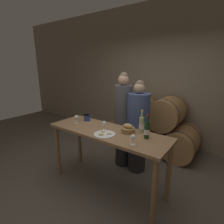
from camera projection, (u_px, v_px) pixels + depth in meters
name	position (u px, v px, depth m)	size (l,w,h in m)	color
ground_plane	(107.00, 185.00, 2.77)	(10.00, 10.00, 0.00)	#564F44
stone_wall_back	(163.00, 76.00, 4.01)	(10.00, 0.12, 3.20)	#7F705B
barrel_stack	(151.00, 125.00, 3.87)	(2.00, 0.83, 1.23)	#9E7042
tasting_table	(107.00, 139.00, 2.56)	(1.84, 0.62, 0.93)	olive
person_left	(123.00, 120.00, 3.15)	(0.32, 0.32, 1.73)	#232326
person_right	(138.00, 127.00, 3.00)	(0.38, 0.38, 1.61)	#232326
wine_bottle_red	(147.00, 130.00, 2.23)	(0.07, 0.07, 0.32)	#193819
wine_bottle_white	(142.00, 125.00, 2.42)	(0.07, 0.07, 0.33)	#ADBC7F
blue_crock	(87.00, 117.00, 2.95)	(0.11, 0.11, 0.10)	navy
bread_basket	(128.00, 129.00, 2.45)	(0.19, 0.19, 0.13)	olive
cheese_plate	(104.00, 134.00, 2.37)	(0.29, 0.29, 0.04)	white
wine_glass_far_left	(76.00, 118.00, 2.82)	(0.06, 0.06, 0.13)	white
wine_glass_left	(104.00, 123.00, 2.54)	(0.06, 0.06, 0.13)	white
wine_glass_center	(133.00, 138.00, 2.05)	(0.06, 0.06, 0.13)	white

